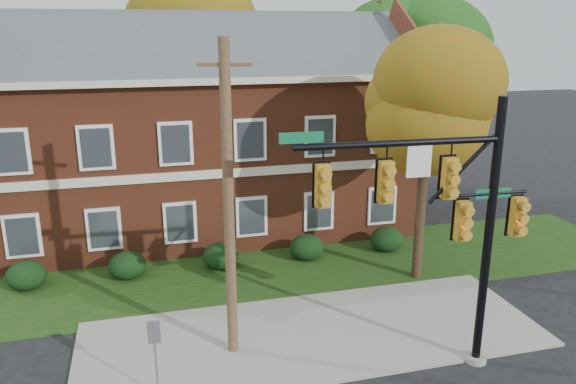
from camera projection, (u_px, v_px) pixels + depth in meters
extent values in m
plane|color=black|center=(324.00, 353.00, 16.24)|extent=(120.00, 120.00, 0.00)
cube|color=gray|center=(314.00, 334.00, 17.16)|extent=(14.00, 5.00, 0.08)
cube|color=#193811|center=(275.00, 270.00, 21.80)|extent=(30.00, 6.00, 0.04)
cube|color=brown|center=(202.00, 153.00, 25.89)|extent=(18.00, 8.00, 7.00)
cube|color=beige|center=(198.00, 73.00, 24.88)|extent=(18.80, 8.80, 0.24)
cube|color=beige|center=(213.00, 174.00, 22.15)|extent=(18.00, 0.12, 0.35)
ellipsoid|color=black|center=(26.00, 276.00, 20.08)|extent=(1.40, 1.26, 1.05)
ellipsoid|color=black|center=(128.00, 265.00, 20.94)|extent=(1.40, 1.26, 1.05)
ellipsoid|color=black|center=(221.00, 256.00, 21.81)|extent=(1.40, 1.26, 1.05)
ellipsoid|color=black|center=(307.00, 247.00, 22.68)|extent=(1.40, 1.26, 1.05)
ellipsoid|color=black|center=(387.00, 239.00, 23.54)|extent=(1.40, 1.26, 1.05)
cylinder|color=black|center=(421.00, 205.00, 20.38)|extent=(0.36, 0.36, 5.76)
ellipsoid|color=#99480D|center=(428.00, 105.00, 19.37)|extent=(4.25, 4.25, 3.60)
ellipsoid|color=#99480D|center=(451.00, 88.00, 19.01)|extent=(3.50, 3.50, 3.00)
cylinder|color=black|center=(409.00, 137.00, 29.54)|extent=(0.36, 0.36, 7.04)
ellipsoid|color=#173E10|center=(414.00, 51.00, 28.30)|extent=(5.95, 5.95, 5.04)
ellipsoid|color=#173E10|center=(436.00, 39.00, 27.86)|extent=(4.90, 4.90, 4.20)
cylinder|color=black|center=(203.00, 119.00, 33.46)|extent=(0.36, 0.36, 7.68)
ellipsoid|color=#9A4E0D|center=(199.00, 35.00, 32.12)|extent=(6.46, 6.46, 5.47)
ellipsoid|color=#9A4E0D|center=(217.00, 25.00, 31.65)|extent=(5.32, 5.32, 4.56)
cylinder|color=gray|center=(475.00, 358.00, 15.81)|extent=(0.60, 0.60, 0.17)
cylinder|color=black|center=(488.00, 238.00, 14.79)|extent=(0.24, 0.24, 7.44)
cylinder|color=black|center=(400.00, 143.00, 13.50)|extent=(5.32, 0.40, 0.17)
cylinder|color=black|center=(493.00, 194.00, 14.45)|extent=(1.91, 0.17, 0.09)
cube|color=#B47D1C|center=(323.00, 186.00, 13.37)|extent=(0.48, 0.34, 1.23)
cube|color=#B47D1C|center=(386.00, 182.00, 13.70)|extent=(0.48, 0.34, 1.23)
cube|color=#B47D1C|center=(449.00, 178.00, 14.05)|extent=(0.48, 0.34, 1.23)
cube|color=silver|center=(419.00, 161.00, 13.74)|extent=(0.64, 0.07, 0.80)
cube|color=#0D643A|center=(301.00, 138.00, 12.93)|extent=(1.06, 0.09, 0.26)
cube|color=#B47D1C|center=(463.00, 221.00, 14.48)|extent=(0.48, 0.34, 1.23)
cube|color=#B47D1C|center=(517.00, 217.00, 14.81)|extent=(0.48, 0.34, 1.23)
cube|color=#0D643A|center=(493.00, 194.00, 14.45)|extent=(1.01, 0.09, 0.24)
cylinder|color=#523726|center=(229.00, 207.00, 15.06)|extent=(0.36, 0.36, 8.85)
cube|color=#523726|center=(224.00, 65.00, 14.01)|extent=(1.36, 0.43, 0.10)
cylinder|color=slate|center=(156.00, 360.00, 13.96)|extent=(0.06, 0.06, 2.18)
cube|color=slate|center=(154.00, 332.00, 13.73)|extent=(0.32, 0.06, 0.61)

